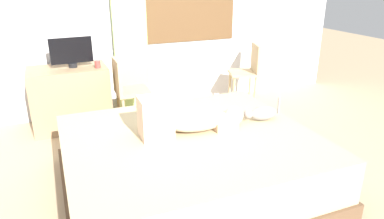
{
  "coord_description": "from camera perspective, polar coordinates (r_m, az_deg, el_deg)",
  "views": [
    {
      "loc": [
        -1.01,
        -2.4,
        1.77
      ],
      "look_at": [
        0.09,
        0.3,
        0.65
      ],
      "focal_mm": 33.17,
      "sensor_mm": 36.0,
      "label": 1
    }
  ],
  "objects": [
    {
      "name": "chair_by_desk",
      "position": [
        4.25,
        -10.48,
        3.39
      ],
      "size": [
        0.38,
        0.38,
        0.86
      ],
      "color": "tan",
      "rests_on": "ground"
    },
    {
      "name": "chair_spare",
      "position": [
        5.08,
        9.01,
        6.36
      ],
      "size": [
        0.48,
        0.48,
        0.86
      ],
      "color": "tan",
      "rests_on": "ground"
    },
    {
      "name": "curtain_left",
      "position": [
        4.72,
        -10.08,
        13.96
      ],
      "size": [
        0.44,
        0.06,
        2.43
      ],
      "primitive_type": "cube",
      "color": "#ADCC75",
      "rests_on": "ground"
    },
    {
      "name": "desk",
      "position": [
        4.53,
        -18.93,
        1.81
      ],
      "size": [
        0.9,
        0.56,
        0.74
      ],
      "color": "#997A56",
      "rests_on": "ground"
    },
    {
      "name": "bed",
      "position": [
        3.09,
        -0.32,
        -8.5
      ],
      "size": [
        2.1,
        1.84,
        0.5
      ],
      "color": "brown",
      "rests_on": "ground"
    },
    {
      "name": "cup",
      "position": [
        4.31,
        -14.93,
        7.04
      ],
      "size": [
        0.07,
        0.07,
        0.09
      ],
      "primitive_type": "cylinder",
      "color": "#B23D38",
      "rests_on": "desk"
    },
    {
      "name": "tv_monitor",
      "position": [
        4.39,
        -18.83,
        8.75
      ],
      "size": [
        0.48,
        0.1,
        0.35
      ],
      "color": "black",
      "rests_on": "desk"
    },
    {
      "name": "ground_plane",
      "position": [
        3.15,
        0.54,
        -13.19
      ],
      "size": [
        16.0,
        16.0,
        0.0
      ],
      "primitive_type": "plane",
      "color": "tan"
    },
    {
      "name": "person_lying",
      "position": [
        3.01,
        -0.65,
        -1.55
      ],
      "size": [
        0.94,
        0.29,
        0.34
      ],
      "color": "#CCB299",
      "rests_on": "bed"
    },
    {
      "name": "back_wall_with_window",
      "position": [
        4.82,
        -10.29,
        16.86
      ],
      "size": [
        6.4,
        0.14,
        2.9
      ],
      "color": "silver",
      "rests_on": "ground"
    },
    {
      "name": "cat",
      "position": [
        3.32,
        11.15,
        -0.63
      ],
      "size": [
        0.36,
        0.14,
        0.21
      ],
      "color": "gray",
      "rests_on": "bed"
    }
  ]
}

